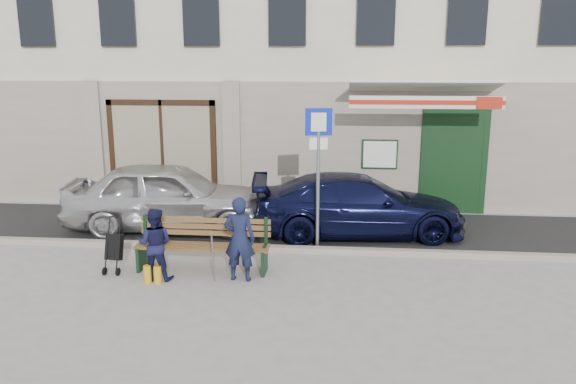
# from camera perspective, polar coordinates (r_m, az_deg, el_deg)

# --- Properties ---
(ground) EXTENTS (80.00, 80.00, 0.00)m
(ground) POSITION_cam_1_polar(r_m,az_deg,el_deg) (9.79, -2.87, -8.93)
(ground) COLOR #9E9991
(ground) RESTS_ON ground
(asphalt_lane) EXTENTS (60.00, 3.20, 0.01)m
(asphalt_lane) POSITION_cam_1_polar(r_m,az_deg,el_deg) (12.69, -0.86, -3.71)
(asphalt_lane) COLOR #282828
(asphalt_lane) RESTS_ON ground
(curb) EXTENTS (60.00, 0.18, 0.12)m
(curb) POSITION_cam_1_polar(r_m,az_deg,el_deg) (11.16, -1.76, -5.79)
(curb) COLOR #9E9384
(curb) RESTS_ON ground
(building) EXTENTS (20.00, 8.27, 10.00)m
(building) POSITION_cam_1_polar(r_m,az_deg,el_deg) (17.54, 1.10, 17.32)
(building) COLOR beige
(building) RESTS_ON ground
(car_silver) EXTENTS (4.66, 2.29, 1.53)m
(car_silver) POSITION_cam_1_polar(r_m,az_deg,el_deg) (12.76, -12.05, -0.38)
(car_silver) COLOR silver
(car_silver) RESTS_ON ground
(car_navy) EXTENTS (4.73, 2.36, 1.32)m
(car_navy) POSITION_cam_1_polar(r_m,az_deg,el_deg) (12.18, 7.14, -1.33)
(car_navy) COLOR black
(car_navy) RESTS_ON ground
(parking_sign) EXTENTS (0.52, 0.12, 2.81)m
(parking_sign) POSITION_cam_1_polar(r_m,az_deg,el_deg) (10.89, 3.10, 3.70)
(parking_sign) COLOR gray
(parking_sign) RESTS_ON ground
(bench) EXTENTS (2.40, 1.17, 0.98)m
(bench) POSITION_cam_1_polar(r_m,az_deg,el_deg) (10.21, -8.93, -5.41)
(bench) COLOR brown
(bench) RESTS_ON ground
(man) EXTENTS (0.56, 0.38, 1.47)m
(man) POSITION_cam_1_polar(r_m,az_deg,el_deg) (9.59, -4.94, -4.77)
(man) COLOR #141A38
(man) RESTS_ON ground
(woman) EXTENTS (0.62, 0.49, 1.26)m
(woman) POSITION_cam_1_polar(r_m,az_deg,el_deg) (9.89, -13.36, -5.17)
(woman) COLOR #141538
(woman) RESTS_ON ground
(stroller) EXTENTS (0.32, 0.43, 0.99)m
(stroller) POSITION_cam_1_polar(r_m,az_deg,el_deg) (10.48, -17.26, -5.48)
(stroller) COLOR black
(stroller) RESTS_ON ground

